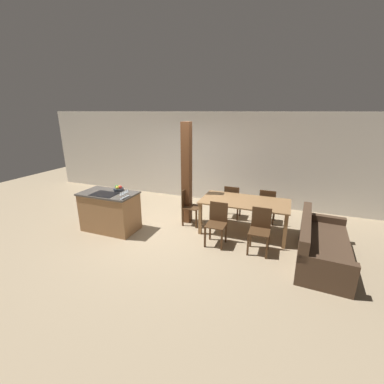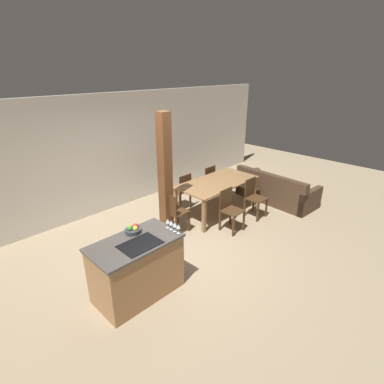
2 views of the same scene
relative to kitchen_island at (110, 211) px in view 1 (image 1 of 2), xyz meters
name	(u,v)px [view 1 (image 1 of 2)]	position (x,y,z in m)	size (l,w,h in m)	color
ground_plane	(166,229)	(1.21, 0.45, -0.46)	(16.00, 16.00, 0.00)	#9E896B
wall_back	(201,157)	(1.21, 2.97, 0.89)	(11.20, 0.08, 2.70)	silver
kitchen_island	(110,211)	(0.00, 0.00, 0.00)	(1.30, 0.74, 0.93)	#9E7047
fruit_bowl	(118,188)	(0.13, 0.22, 0.51)	(0.24, 0.24, 0.12)	#383D47
wine_glass_near	(121,194)	(0.58, -0.30, 0.58)	(0.07, 0.07, 0.15)	silver
wine_glass_middle	(123,193)	(0.58, -0.22, 0.58)	(0.07, 0.07, 0.15)	silver
wine_glass_far	(125,192)	(0.58, -0.14, 0.58)	(0.07, 0.07, 0.15)	silver
wine_glass_end	(128,191)	(0.58, -0.06, 0.58)	(0.07, 0.07, 0.15)	silver
dining_table	(245,205)	(2.97, 0.97, 0.22)	(1.96, 0.99, 0.78)	olive
dining_chair_near_left	(217,223)	(2.53, 0.24, 0.01)	(0.40, 0.40, 0.89)	#472D19
dining_chair_near_right	(260,229)	(3.41, 0.24, 0.01)	(0.40, 0.40, 0.89)	#472D19
dining_chair_far_left	(232,201)	(2.53, 1.70, 0.01)	(0.40, 0.40, 0.89)	#472D19
dining_chair_far_right	(267,205)	(3.41, 1.70, 0.01)	(0.40, 0.40, 0.89)	#472D19
dining_chair_head_end	(189,206)	(1.62, 0.97, 0.01)	(0.40, 0.40, 0.89)	#472D19
couch	(321,247)	(4.53, 0.32, -0.19)	(0.98, 2.04, 0.80)	#473323
timber_post	(187,174)	(1.51, 1.08, 0.78)	(0.21, 0.21, 2.48)	brown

